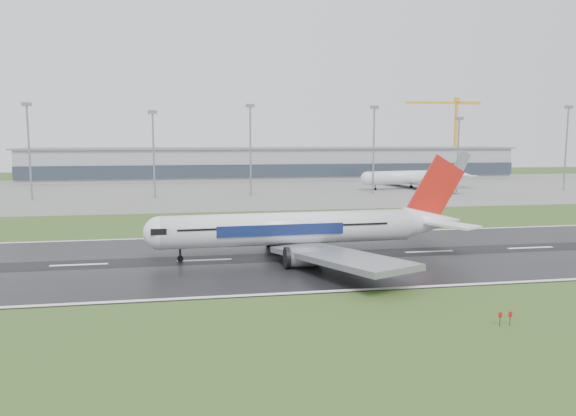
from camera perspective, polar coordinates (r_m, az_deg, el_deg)
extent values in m
plane|color=#2F4C1C|center=(101.32, 14.56, -4.49)|extent=(520.00, 520.00, 0.00)
cube|color=black|center=(101.31, 14.57, -4.46)|extent=(400.00, 45.00, 0.10)
cube|color=slate|center=(220.07, 1.02, 2.03)|extent=(400.00, 130.00, 0.08)
cube|color=gray|center=(278.58, -1.31, 4.67)|extent=(240.00, 36.00, 15.00)
cylinder|color=gray|center=(197.38, -25.46, 5.16)|extent=(0.64, 0.64, 30.65)
cylinder|color=gray|center=(190.72, -13.88, 5.27)|extent=(0.64, 0.64, 28.44)
cylinder|color=gray|center=(191.26, -3.95, 5.84)|extent=(0.64, 0.64, 30.89)
cylinder|color=gray|center=(200.94, 8.95, 5.83)|extent=(0.64, 0.64, 30.83)
cylinder|color=gray|center=(213.89, 17.36, 5.17)|extent=(0.64, 0.64, 27.08)
cylinder|color=gray|center=(237.73, 27.10, 5.44)|extent=(0.64, 0.64, 31.66)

